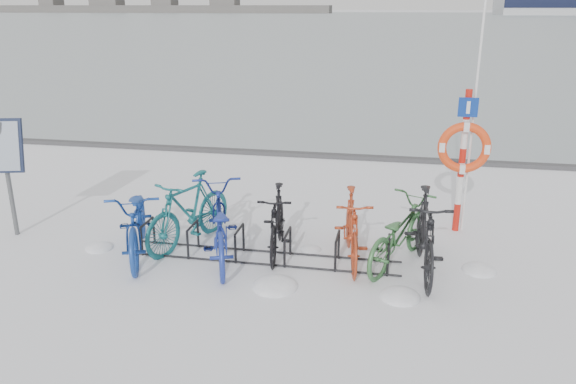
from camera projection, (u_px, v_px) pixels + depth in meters
The scene contains 15 objects.
ground at pixel (264, 259), 8.25m from camera, with size 900.00×900.00×0.00m, color white.
ice_sheet at pixel (394, 19), 152.62m from camera, with size 400.00×298.00×0.02m, color #93A0A6.
quay_edge at pixel (319, 155), 13.73m from camera, with size 400.00×0.25×0.10m, color #3F3F42.
bike_rack at pixel (263, 247), 8.20m from camera, with size 4.00×0.48×0.46m.
info_board at pixel (3, 153), 8.67m from camera, with size 0.67×0.39×1.91m.
lifebuoy_station at pixel (464, 148), 8.79m from camera, with size 0.81×0.23×4.22m.
shoreline at pixel (142, 7), 271.46m from camera, with size 180.00×12.00×9.50m.
bike_0 at pixel (138, 219), 8.28m from camera, with size 0.73×2.09×1.10m, color navy.
bike_1 at pixel (189, 209), 8.62m from camera, with size 0.54×1.90×1.14m, color #176269.
bike_2 at pixel (219, 223), 8.12m from camera, with size 0.73×2.10×1.10m, color navy.
bike_3 at pixel (277, 219), 8.36m from camera, with size 0.48×1.70×1.02m, color black.
bike_4 at pixel (352, 226), 8.07m from camera, with size 0.50×1.77×1.06m, color #AD3A1C.
bike_5 at pixel (399, 231), 7.99m from camera, with size 0.65×1.87×0.98m, color #366B39.
bike_6 at pixel (425, 232), 7.69m from camera, with size 0.55×1.96×1.18m, color black.
snow_drifts at pixel (320, 278), 7.66m from camera, with size 6.08×1.73×0.22m.
Camera 1 is at (1.78, -7.31, 3.54)m, focal length 35.00 mm.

